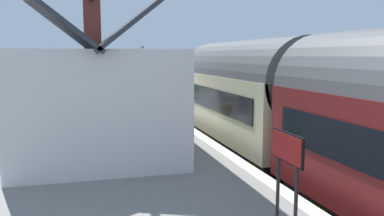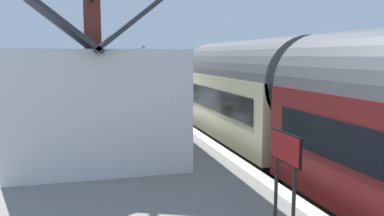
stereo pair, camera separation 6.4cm
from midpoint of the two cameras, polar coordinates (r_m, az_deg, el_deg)
ground_plane at (r=15.96m, az=3.70°, el=-6.14°), size 160.00×160.00×0.00m
platform at (r=15.04m, az=-11.36°, el=-5.24°), size 32.00×6.25×0.96m
platform_edge_coping at (r=15.42m, az=-0.42°, el=-2.93°), size 32.00×0.36×0.02m
rail_near at (r=16.53m, az=9.04°, el=-5.49°), size 52.00×0.08×0.14m
rail_far at (r=16.00m, az=4.32°, el=-5.85°), size 52.00×0.08×0.14m
station_building at (r=12.37m, az=-13.61°, el=1.77°), size 7.10×4.51×5.61m
bench_by_lamp at (r=18.38m, az=-10.38°, el=0.11°), size 1.40×0.44×0.88m
bench_platform_end at (r=21.80m, az=-11.73°, el=1.22°), size 1.40×0.44×0.88m
planter_edge_near at (r=25.52m, az=-10.50°, el=2.22°), size 0.72×0.72×0.98m
planter_by_door at (r=16.16m, az=-2.94°, el=-0.72°), size 0.55×0.55×0.87m
lamp_post_platform at (r=23.77m, az=-7.17°, el=6.43°), size 0.32×0.50×3.38m
station_sign_board at (r=6.68m, az=13.19°, el=-6.64°), size 0.96×0.06×1.57m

